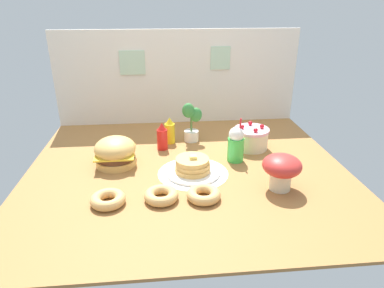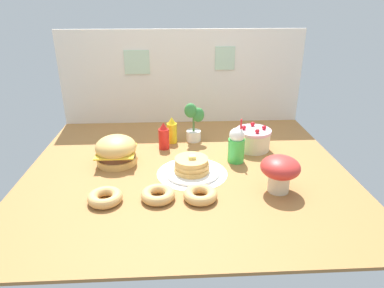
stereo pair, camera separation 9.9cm
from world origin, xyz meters
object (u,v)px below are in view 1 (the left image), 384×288
at_px(pancake_stack, 193,167).
at_px(donut_pink_glaze, 108,199).
at_px(cream_soda_cup, 236,144).
at_px(donut_vanilla, 204,194).
at_px(burger, 115,152).
at_px(layer_cake, 251,138).
at_px(ketchup_bottle, 162,137).
at_px(mustard_bottle, 170,131).
at_px(mushroom_stool, 282,169).
at_px(donut_chocolate, 161,195).
at_px(potted_plant, 191,121).

relative_size(pancake_stack, donut_pink_glaze, 1.83).
bearing_deg(cream_soda_cup, donut_vanilla, -121.02).
bearing_deg(burger, layer_cake, 10.69).
height_order(layer_cake, ketchup_bottle, ketchup_bottle).
bearing_deg(mustard_bottle, layer_cake, -15.07).
relative_size(burger, layer_cake, 1.06).
height_order(donut_vanilla, mushroom_stool, mushroom_stool).
height_order(ketchup_bottle, cream_soda_cup, cream_soda_cup).
relative_size(ketchup_bottle, donut_chocolate, 1.08).
xyz_separation_m(layer_cake, donut_vanilla, (-0.49, -0.74, -0.05)).
xyz_separation_m(layer_cake, mushroom_stool, (0.02, -0.67, 0.06)).
bearing_deg(ketchup_bottle, pancake_stack, -65.20).
distance_m(burger, donut_chocolate, 0.62).
distance_m(mustard_bottle, mushroom_stool, 1.09).
relative_size(donut_chocolate, mushroom_stool, 0.85).
bearing_deg(mustard_bottle, cream_soda_cup, -39.49).
height_order(donut_vanilla, potted_plant, potted_plant).
distance_m(donut_chocolate, potted_plant, 0.98).
bearing_deg(donut_vanilla, layer_cake, 56.39).
relative_size(layer_cake, mustard_bottle, 1.25).
height_order(cream_soda_cup, mushroom_stool, cream_soda_cup).
distance_m(burger, mustard_bottle, 0.57).
relative_size(donut_pink_glaze, mushroom_stool, 0.85).
xyz_separation_m(layer_cake, potted_plant, (-0.48, 0.21, 0.10)).
height_order(donut_chocolate, mushroom_stool, mushroom_stool).
height_order(pancake_stack, donut_pink_glaze, pancake_stack).
bearing_deg(pancake_stack, donut_chocolate, -124.82).
xyz_separation_m(donut_pink_glaze, donut_chocolate, (0.32, 0.01, 0.00)).
distance_m(layer_cake, donut_pink_glaze, 1.31).
xyz_separation_m(ketchup_bottle, donut_chocolate, (-0.02, -0.78, -0.07)).
distance_m(pancake_stack, ketchup_bottle, 0.50).
bearing_deg(burger, pancake_stack, -19.18).
relative_size(ketchup_bottle, mustard_bottle, 1.00).
bearing_deg(donut_chocolate, potted_plant, 73.60).
xyz_separation_m(layer_cake, donut_chocolate, (-0.76, -0.73, -0.05)).
xyz_separation_m(layer_cake, cream_soda_cup, (-0.18, -0.22, 0.05)).
relative_size(donut_vanilla, mushroom_stool, 0.85).
bearing_deg(mushroom_stool, burger, 157.34).
bearing_deg(mustard_bottle, pancake_stack, -76.38).
bearing_deg(donut_vanilla, cream_soda_cup, 58.98).
bearing_deg(mustard_bottle, potted_plant, 8.07).
bearing_deg(mushroom_stool, layer_cake, 91.72).
xyz_separation_m(donut_pink_glaze, mushroom_stool, (1.10, 0.07, 0.11)).
distance_m(ketchup_bottle, potted_plant, 0.31).
bearing_deg(ketchup_bottle, donut_vanilla, -73.03).
relative_size(burger, pancake_stack, 0.78).
height_order(donut_pink_glaze, donut_vanilla, same).
relative_size(pancake_stack, mustard_bottle, 1.70).
distance_m(layer_cake, potted_plant, 0.53).
distance_m(mustard_bottle, donut_chocolate, 0.91).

